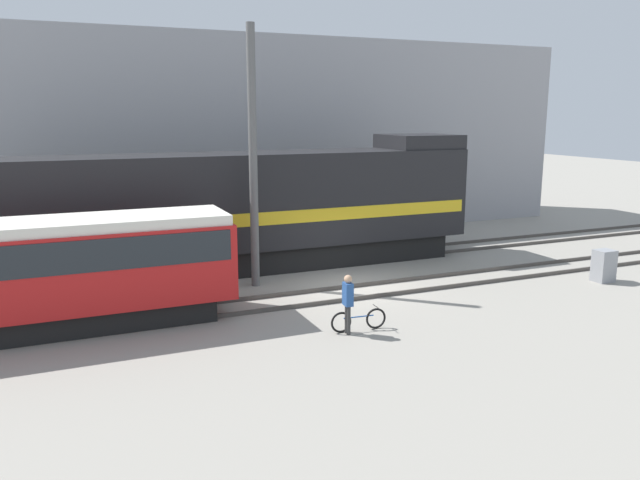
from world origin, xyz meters
TOP-DOWN VIEW (x-y plane):
  - ground_plane at (0.00, 0.00)m, footprint 120.00×120.00m
  - track_near at (0.00, -0.76)m, footprint 60.00×1.50m
  - track_far at (0.00, 4.04)m, footprint 60.00×1.51m
  - building_backdrop at (0.00, 12.80)m, footprint 34.99×6.00m
  - freight_locomotive at (-3.13, 4.04)m, footprint 19.72×3.04m
  - streetcar at (-9.92, -0.76)m, footprint 10.16×2.54m
  - bicycle at (-1.89, -4.16)m, footprint 1.70×0.44m
  - person at (-2.30, -4.28)m, footprint 0.25×0.38m
  - utility_pole_left at (-3.18, 1.64)m, footprint 0.30×0.30m
  - signal_box at (8.92, -2.94)m, footprint 0.70×0.60m

SIDE VIEW (x-z plane):
  - ground_plane at x=0.00m, z-range 0.00..0.00m
  - track_near at x=0.00m, z-range 0.00..0.14m
  - track_far at x=0.00m, z-range 0.00..0.14m
  - bicycle at x=-1.89m, z-range -0.03..0.66m
  - signal_box at x=8.92m, z-range 0.00..1.20m
  - person at x=-2.30m, z-range 0.19..1.93m
  - streetcar at x=-9.92m, z-range 0.23..3.48m
  - freight_locomotive at x=-3.13m, z-range -0.18..5.08m
  - utility_pole_left at x=-3.18m, z-range 0.00..9.18m
  - building_backdrop at x=0.00m, z-range 0.00..9.91m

